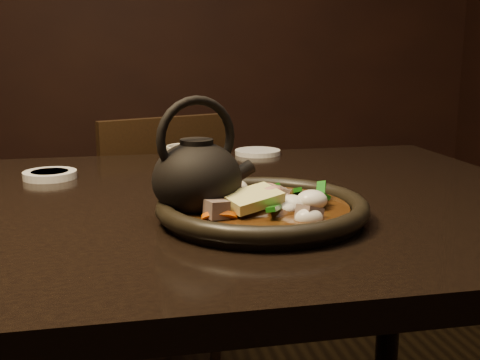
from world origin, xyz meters
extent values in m
cube|color=black|center=(0.00, 0.00, 0.73)|extent=(1.60, 0.90, 0.04)
cylinder|color=black|center=(0.72, 0.37, 0.35)|extent=(0.06, 0.06, 0.71)
cube|color=black|center=(0.11, 0.77, 0.40)|extent=(0.50, 0.50, 0.04)
cylinder|color=black|center=(0.20, 0.97, 0.19)|extent=(0.03, 0.03, 0.38)
cylinder|color=black|center=(0.31, 0.68, 0.19)|extent=(0.03, 0.03, 0.38)
cylinder|color=black|center=(-0.09, 0.86, 0.19)|extent=(0.03, 0.03, 0.38)
cylinder|color=black|center=(0.02, 0.57, 0.19)|extent=(0.03, 0.03, 0.38)
cube|color=black|center=(0.17, 0.61, 0.62)|extent=(0.36, 0.15, 0.41)
cylinder|color=black|center=(0.25, -0.15, 0.76)|extent=(0.29, 0.29, 0.01)
torus|color=black|center=(0.25, -0.15, 0.77)|extent=(0.32, 0.32, 0.03)
cylinder|color=#361C09|center=(0.25, -0.15, 0.77)|extent=(0.26, 0.26, 0.01)
ellipsoid|color=#361C09|center=(0.25, -0.15, 0.77)|extent=(0.14, 0.13, 0.04)
torus|color=#D79E88|center=(0.25, -0.14, 0.78)|extent=(0.09, 0.09, 0.05)
torus|color=#D79E88|center=(0.23, -0.14, 0.78)|extent=(0.09, 0.09, 0.05)
torus|color=#D79E88|center=(0.25, -0.14, 0.78)|extent=(0.09, 0.09, 0.05)
torus|color=#D79E88|center=(0.16, -0.13, 0.78)|extent=(0.07, 0.07, 0.06)
cube|color=gray|center=(0.27, -0.14, 0.78)|extent=(0.03, 0.04, 0.03)
cube|color=gray|center=(0.22, -0.09, 0.78)|extent=(0.03, 0.03, 0.04)
cube|color=gray|center=(0.20, -0.15, 0.78)|extent=(0.03, 0.03, 0.03)
cube|color=gray|center=(0.27, -0.14, 0.79)|extent=(0.04, 0.03, 0.03)
cube|color=gray|center=(0.17, -0.20, 0.78)|extent=(0.04, 0.04, 0.03)
cube|color=gray|center=(0.30, -0.22, 0.78)|extent=(0.04, 0.04, 0.03)
cylinder|color=#F15D07|center=(0.27, -0.12, 0.78)|extent=(0.05, 0.06, 0.04)
cylinder|color=#F15D07|center=(0.24, -0.15, 0.77)|extent=(0.07, 0.07, 0.03)
cylinder|color=#F15D07|center=(0.25, -0.15, 0.78)|extent=(0.05, 0.05, 0.03)
cylinder|color=#F15D07|center=(0.18, -0.20, 0.77)|extent=(0.05, 0.04, 0.04)
cube|color=#196413|center=(0.33, -0.15, 0.78)|extent=(0.03, 0.05, 0.02)
cube|color=#196413|center=(0.29, -0.06, 0.77)|extent=(0.02, 0.05, 0.03)
cube|color=#196413|center=(0.25, -0.13, 0.78)|extent=(0.05, 0.03, 0.02)
cube|color=#196413|center=(0.34, -0.13, 0.79)|extent=(0.03, 0.05, 0.02)
cube|color=#196413|center=(0.25, -0.21, 0.78)|extent=(0.03, 0.05, 0.02)
cube|color=#196413|center=(0.32, -0.10, 0.78)|extent=(0.02, 0.05, 0.02)
cube|color=#196413|center=(0.25, -0.14, 0.77)|extent=(0.03, 0.05, 0.02)
ellipsoid|color=white|center=(0.22, -0.07, 0.78)|extent=(0.04, 0.05, 0.03)
ellipsoid|color=white|center=(0.29, -0.17, 0.78)|extent=(0.04, 0.04, 0.03)
ellipsoid|color=white|center=(0.31, -0.18, 0.78)|extent=(0.05, 0.04, 0.03)
ellipsoid|color=white|center=(0.21, -0.11, 0.77)|extent=(0.03, 0.04, 0.03)
ellipsoid|color=white|center=(0.27, -0.18, 0.78)|extent=(0.03, 0.04, 0.02)
ellipsoid|color=white|center=(0.29, -0.23, 0.77)|extent=(0.04, 0.03, 0.03)
cube|color=#F8EF94|center=(0.23, -0.18, 0.79)|extent=(0.09, 0.08, 0.03)
cylinder|color=white|center=(-0.09, 0.22, 0.76)|extent=(0.10, 0.10, 0.01)
cylinder|color=white|center=(0.37, 0.40, 0.76)|extent=(0.11, 0.11, 0.01)
imported|color=beige|center=(0.17, 0.14, 0.79)|extent=(0.10, 0.09, 0.07)
ellipsoid|color=black|center=(0.16, -0.13, 0.81)|extent=(0.13, 0.13, 0.11)
cylinder|color=black|center=(0.16, -0.13, 0.86)|extent=(0.05, 0.05, 0.02)
cylinder|color=black|center=(0.22, -0.11, 0.81)|extent=(0.06, 0.04, 0.04)
torus|color=black|center=(0.16, -0.13, 0.87)|extent=(0.12, 0.05, 0.12)
camera|label=1|loc=(0.04, -0.98, 1.00)|focal=45.00mm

